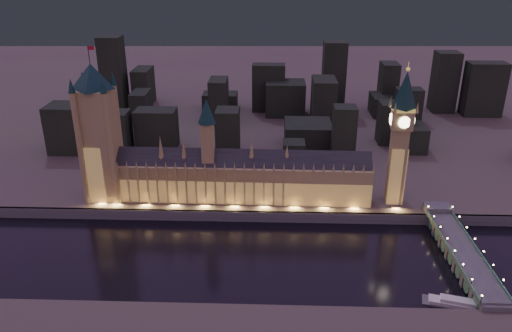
{
  "coord_description": "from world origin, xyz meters",
  "views": [
    {
      "loc": [
        16.57,
        -277.62,
        180.64
      ],
      "look_at": [
        5.0,
        55.0,
        38.0
      ],
      "focal_mm": 35.0,
      "sensor_mm": 36.0,
      "label": 1
    }
  ],
  "objects_px": {
    "victoria_tower": "(98,126)",
    "river_boat": "(459,304)",
    "palace_of_westminster": "(234,176)",
    "westminster_bridge": "(459,251)",
    "elizabeth_tower": "(401,127)"
  },
  "relations": [
    {
      "from": "westminster_bridge",
      "to": "river_boat",
      "type": "xyz_separation_m",
      "value": [
        -14.91,
        -46.61,
        -4.43
      ]
    },
    {
      "from": "palace_of_westminster",
      "to": "victoria_tower",
      "type": "distance_m",
      "value": 105.74
    },
    {
      "from": "westminster_bridge",
      "to": "river_boat",
      "type": "relative_size",
      "value": 2.8
    },
    {
      "from": "palace_of_westminster",
      "to": "river_boat",
      "type": "distance_m",
      "value": 175.49
    },
    {
      "from": "palace_of_westminster",
      "to": "elizabeth_tower",
      "type": "xyz_separation_m",
      "value": [
        119.41,
        0.19,
        40.09
      ]
    },
    {
      "from": "victoria_tower",
      "to": "river_boat",
      "type": "xyz_separation_m",
      "value": [
        231.57,
        -111.98,
        -63.04
      ]
    },
    {
      "from": "victoria_tower",
      "to": "river_boat",
      "type": "distance_m",
      "value": 264.83
    },
    {
      "from": "river_boat",
      "to": "palace_of_westminster",
      "type": "bearing_deg",
      "value": 139.95
    },
    {
      "from": "elizabeth_tower",
      "to": "victoria_tower",
      "type": "bearing_deg",
      "value": -180.0
    },
    {
      "from": "victoria_tower",
      "to": "westminster_bridge",
      "type": "distance_m",
      "value": 261.65
    },
    {
      "from": "river_boat",
      "to": "victoria_tower",
      "type": "bearing_deg",
      "value": 154.19
    },
    {
      "from": "palace_of_westminster",
      "to": "westminster_bridge",
      "type": "relative_size",
      "value": 1.79
    },
    {
      "from": "victoria_tower",
      "to": "river_boat",
      "type": "bearing_deg",
      "value": -25.81
    },
    {
      "from": "palace_of_westminster",
      "to": "westminster_bridge",
      "type": "height_order",
      "value": "palace_of_westminster"
    },
    {
      "from": "elizabeth_tower",
      "to": "westminster_bridge",
      "type": "xyz_separation_m",
      "value": [
        28.48,
        -65.37,
        -60.47
      ]
    }
  ]
}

